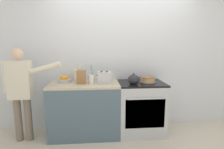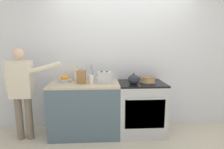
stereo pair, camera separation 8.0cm
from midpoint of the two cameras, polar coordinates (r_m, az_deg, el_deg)
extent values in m
plane|color=beige|center=(3.04, 5.54, -20.99)|extent=(16.00, 16.00, 0.00)
cube|color=silver|center=(3.24, 4.27, 5.30)|extent=(8.00, 0.04, 2.60)
cube|color=#4C6070|center=(3.10, -8.01, -11.40)|extent=(1.16, 0.60, 0.87)
cube|color=#BCAD8E|center=(2.96, -8.22, -3.18)|extent=(1.16, 0.60, 0.03)
cube|color=#B7BABF|center=(3.17, 10.13, -10.93)|extent=(0.78, 0.60, 0.88)
cube|color=black|center=(2.89, 11.51, -12.57)|extent=(0.64, 0.01, 0.48)
cylinder|color=#B7BABF|center=(2.78, 11.83, -7.88)|extent=(0.59, 0.02, 0.02)
cube|color=black|center=(3.04, 10.39, -2.88)|extent=(0.78, 0.60, 0.03)
cylinder|color=#4C4C51|center=(3.05, 12.37, -2.49)|extent=(0.30, 0.30, 0.01)
cylinder|color=tan|center=(3.05, 12.39, -2.04)|extent=(0.24, 0.24, 0.04)
cylinder|color=tan|center=(3.04, 12.41, -1.33)|extent=(0.23, 0.23, 0.04)
cylinder|color=brown|center=(3.04, 12.43, -0.90)|extent=(0.24, 0.24, 0.01)
cylinder|color=#232328|center=(2.87, 7.83, -3.17)|extent=(0.13, 0.13, 0.01)
ellipsoid|color=#232328|center=(2.85, 7.87, -1.64)|extent=(0.19, 0.19, 0.16)
cone|color=#232328|center=(2.87, 9.68, -1.05)|extent=(0.10, 0.04, 0.08)
sphere|color=black|center=(2.84, 7.91, 0.22)|extent=(0.02, 0.02, 0.02)
cube|color=olive|center=(2.95, -9.19, -0.74)|extent=(0.14, 0.15, 0.22)
cylinder|color=#B2B2B7|center=(2.89, -10.15, 2.05)|extent=(0.01, 0.04, 0.08)
cylinder|color=#B2B2B7|center=(2.89, -9.34, 1.95)|extent=(0.01, 0.03, 0.07)
cylinder|color=#B2B2B7|center=(2.88, -8.54, 1.92)|extent=(0.01, 0.03, 0.07)
cylinder|color=#B2B2B7|center=(2.93, -10.06, 1.90)|extent=(0.01, 0.03, 0.06)
cylinder|color=#B2B2B7|center=(2.92, -9.27, 1.95)|extent=(0.01, 0.03, 0.06)
cylinder|color=#B2B2B7|center=(2.91, -8.49, 2.26)|extent=(0.01, 0.04, 0.10)
cylinder|color=#B2B2B7|center=(2.95, -10.00, 2.26)|extent=(0.01, 0.04, 0.09)
cylinder|color=silver|center=(2.93, -5.83, -1.51)|extent=(0.10, 0.10, 0.14)
cylinder|color=#B7BABF|center=(2.89, -5.96, 0.70)|extent=(0.06, 0.02, 0.28)
cylinder|color=teal|center=(2.89, -5.61, 0.57)|extent=(0.05, 0.04, 0.26)
cylinder|color=#B7BABF|center=(3.12, -14.30, -1.88)|extent=(0.22, 0.22, 0.05)
sphere|color=orange|center=(3.11, -14.35, -1.03)|extent=(0.07, 0.07, 0.07)
sphere|color=orange|center=(3.08, -13.98, -1.13)|extent=(0.07, 0.07, 0.07)
sphere|color=orange|center=(3.10, -14.69, -1.06)|extent=(0.08, 0.08, 0.08)
sphere|color=orange|center=(3.15, -15.27, -0.98)|extent=(0.07, 0.07, 0.07)
sphere|color=orange|center=(3.15, -13.67, -0.89)|extent=(0.07, 0.07, 0.07)
cube|color=#B7BABF|center=(2.91, -1.75, -0.98)|extent=(0.22, 0.15, 0.20)
cube|color=black|center=(2.89, -2.64, 0.97)|extent=(0.03, 0.10, 0.00)
cube|color=black|center=(2.89, -0.87, 0.99)|extent=(0.03, 0.10, 0.00)
cube|color=black|center=(2.90, -4.11, -0.24)|extent=(0.02, 0.02, 0.01)
cube|color=white|center=(3.16, -10.76, -0.45)|extent=(0.07, 0.07, 0.18)
pyramid|color=#E0BC4C|center=(3.15, -10.83, 1.70)|extent=(0.07, 0.07, 0.03)
cylinder|color=#7A6B5B|center=(3.30, -27.37, -12.60)|extent=(0.11, 0.11, 0.72)
cylinder|color=#7A6B5B|center=(3.24, -24.72, -12.81)|extent=(0.11, 0.11, 0.72)
cube|color=beige|center=(3.09, -26.98, -1.37)|extent=(0.34, 0.20, 0.59)
cylinder|color=beige|center=(3.17, -30.52, -0.58)|extent=(0.08, 0.08, 0.50)
cylinder|color=beige|center=(2.92, -20.31, 2.05)|extent=(0.51, 0.08, 0.21)
sphere|color=beige|center=(3.04, -27.58, 6.07)|extent=(0.17, 0.17, 0.17)
camera|label=1|loc=(0.04, -89.21, 0.14)|focal=28.00mm
camera|label=2|loc=(0.04, 90.79, -0.14)|focal=28.00mm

